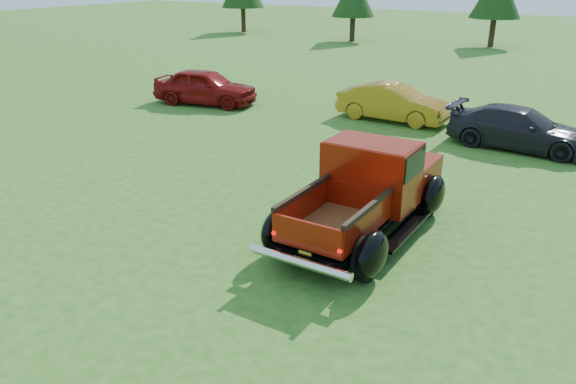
# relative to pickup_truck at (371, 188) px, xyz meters

# --- Properties ---
(ground) EXTENTS (120.00, 120.00, 0.00)m
(ground) POSITION_rel_pickup_truck_xyz_m (-1.20, -1.67, -0.85)
(ground) COLOR #295A19
(ground) RESTS_ON ground
(pickup_truck) EXTENTS (2.32, 4.85, 1.79)m
(pickup_truck) POSITION_rel_pickup_truck_xyz_m (0.00, 0.00, 0.00)
(pickup_truck) COLOR black
(pickup_truck) RESTS_ON ground
(show_car_red) EXTENTS (4.15, 2.31, 1.33)m
(show_car_red) POSITION_rel_pickup_truck_xyz_m (-9.70, 6.85, -0.18)
(show_car_red) COLOR maroon
(show_car_red) RESTS_ON ground
(show_car_yellow) EXTENTS (3.79, 1.44, 1.24)m
(show_car_yellow) POSITION_rel_pickup_truck_xyz_m (-2.70, 8.20, -0.23)
(show_car_yellow) COLOR #A87316
(show_car_yellow) RESTS_ON ground
(show_car_grey) EXTENTS (4.12, 1.86, 1.17)m
(show_car_grey) POSITION_rel_pickup_truck_xyz_m (1.55, 7.13, -0.26)
(show_car_grey) COLOR black
(show_car_grey) RESTS_ON ground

